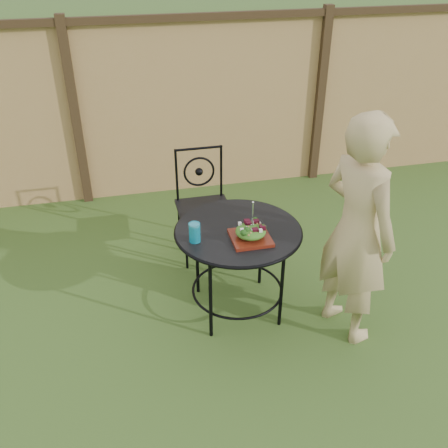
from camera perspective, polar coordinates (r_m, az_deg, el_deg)
name	(u,v)px	position (r m, az deg, el deg)	size (l,w,h in m)	color
ground	(258,309)	(3.98, 3.94, -9.65)	(60.00, 60.00, 0.00)	#254114
fence	(203,105)	(5.40, -2.45, 13.39)	(8.00, 0.12, 1.90)	tan
patio_table	(238,245)	(3.64, 1.60, -2.44)	(0.92, 0.92, 0.72)	black
patio_chair	(203,201)	(4.38, -2.42, 2.59)	(0.46, 0.46, 0.95)	black
diner	(357,231)	(3.45, 14.97, -0.78)	(0.61, 0.40, 1.67)	tan
salad_plate	(250,238)	(3.45, 3.04, -1.58)	(0.27, 0.27, 0.02)	#4B120A
salad	(251,231)	(3.42, 3.06, -0.84)	(0.21, 0.21, 0.08)	#235614
fork	(253,215)	(3.36, 3.29, 1.06)	(0.01, 0.01, 0.18)	silver
drinking_glass	(195,232)	(3.40, -3.38, -0.97)	(0.08, 0.08, 0.14)	#0D7E9A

